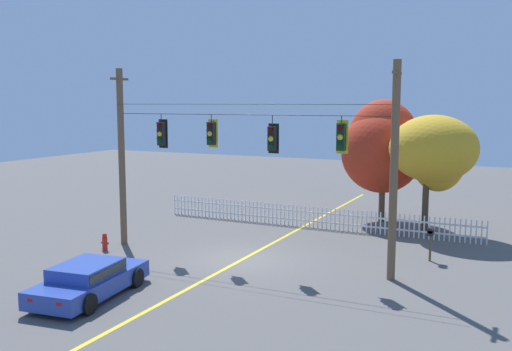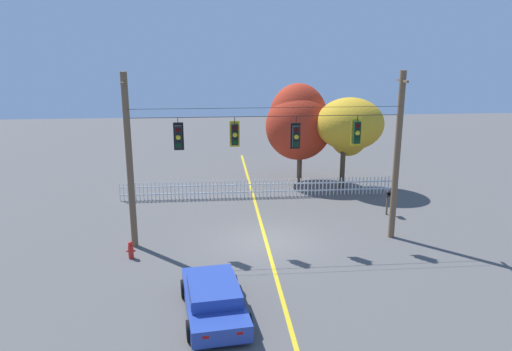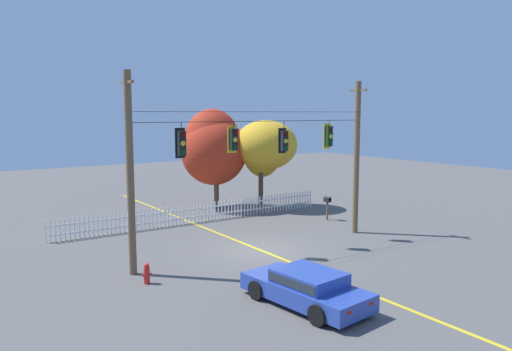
{
  "view_description": "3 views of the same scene",
  "coord_description": "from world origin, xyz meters",
  "px_view_note": "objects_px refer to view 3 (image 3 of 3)",
  "views": [
    {
      "loc": [
        10.13,
        -19.68,
        6.23
      ],
      "look_at": [
        0.31,
        0.6,
        3.34
      ],
      "focal_mm": 39.96,
      "sensor_mm": 36.0,
      "label": 1
    },
    {
      "loc": [
        -2.35,
        -20.81,
        8.78
      ],
      "look_at": [
        -0.41,
        0.58,
        2.99
      ],
      "focal_mm": 34.37,
      "sensor_mm": 36.0,
      "label": 2
    },
    {
      "loc": [
        -12.34,
        -17.83,
        6.13
      ],
      "look_at": [
        -0.17,
        0.11,
        3.38
      ],
      "focal_mm": 34.86,
      "sensor_mm": 36.0,
      "label": 3
    }
  ],
  "objects_px": {
    "traffic_signal_westbound_side": "(234,140)",
    "roadside_mailbox": "(327,201)",
    "traffic_signal_northbound_secondary": "(284,141)",
    "parked_car": "(307,287)",
    "traffic_signal_eastbound_side": "(329,136)",
    "autumn_maple_near_fence": "(213,148)",
    "autumn_maple_mid": "(265,147)",
    "fire_hydrant": "(147,274)",
    "traffic_signal_southbound_primary": "(181,143)"
  },
  "relations": [
    {
      "from": "traffic_signal_eastbound_side",
      "to": "autumn_maple_mid",
      "type": "height_order",
      "value": "traffic_signal_eastbound_side"
    },
    {
      "from": "traffic_signal_northbound_secondary",
      "to": "parked_car",
      "type": "xyz_separation_m",
      "value": [
        -3.71,
        -6.1,
        -4.27
      ]
    },
    {
      "from": "traffic_signal_eastbound_side",
      "to": "roadside_mailbox",
      "type": "relative_size",
      "value": 1.0
    },
    {
      "from": "traffic_signal_southbound_primary",
      "to": "traffic_signal_northbound_secondary",
      "type": "relative_size",
      "value": 0.98
    },
    {
      "from": "traffic_signal_southbound_primary",
      "to": "autumn_maple_near_fence",
      "type": "xyz_separation_m",
      "value": [
        6.94,
        9.84,
        -1.03
      ]
    },
    {
      "from": "traffic_signal_northbound_secondary",
      "to": "roadside_mailbox",
      "type": "relative_size",
      "value": 1.07
    },
    {
      "from": "roadside_mailbox",
      "to": "traffic_signal_southbound_primary",
      "type": "bearing_deg",
      "value": -163.95
    },
    {
      "from": "fire_hydrant",
      "to": "roadside_mailbox",
      "type": "bearing_deg",
      "value": 18.96
    },
    {
      "from": "autumn_maple_mid",
      "to": "parked_car",
      "type": "relative_size",
      "value": 1.25
    },
    {
      "from": "traffic_signal_westbound_side",
      "to": "autumn_maple_mid",
      "type": "height_order",
      "value": "traffic_signal_westbound_side"
    },
    {
      "from": "traffic_signal_southbound_primary",
      "to": "traffic_signal_northbound_secondary",
      "type": "distance_m",
      "value": 5.08
    },
    {
      "from": "traffic_signal_westbound_side",
      "to": "autumn_maple_near_fence",
      "type": "bearing_deg",
      "value": 65.27
    },
    {
      "from": "parked_car",
      "to": "roadside_mailbox",
      "type": "height_order",
      "value": "roadside_mailbox"
    },
    {
      "from": "traffic_signal_westbound_side",
      "to": "autumn_maple_mid",
      "type": "bearing_deg",
      "value": 48.0
    },
    {
      "from": "fire_hydrant",
      "to": "autumn_maple_near_fence",
      "type": "bearing_deg",
      "value": 50.96
    },
    {
      "from": "traffic_signal_northbound_secondary",
      "to": "autumn_maple_mid",
      "type": "xyz_separation_m",
      "value": [
        4.76,
        8.25,
        -0.94
      ]
    },
    {
      "from": "autumn_maple_near_fence",
      "to": "autumn_maple_mid",
      "type": "height_order",
      "value": "autumn_maple_near_fence"
    },
    {
      "from": "traffic_signal_southbound_primary",
      "to": "parked_car",
      "type": "xyz_separation_m",
      "value": [
        1.37,
        -6.1,
        -4.33
      ]
    },
    {
      "from": "traffic_signal_westbound_side",
      "to": "parked_car",
      "type": "xyz_separation_m",
      "value": [
        -1.04,
        -6.1,
        -4.4
      ]
    },
    {
      "from": "traffic_signal_westbound_side",
      "to": "traffic_signal_northbound_secondary",
      "type": "height_order",
      "value": "same"
    },
    {
      "from": "traffic_signal_eastbound_side",
      "to": "parked_car",
      "type": "relative_size",
      "value": 0.3
    },
    {
      "from": "traffic_signal_northbound_secondary",
      "to": "parked_car",
      "type": "distance_m",
      "value": 8.32
    },
    {
      "from": "traffic_signal_eastbound_side",
      "to": "traffic_signal_westbound_side",
      "type": "bearing_deg",
      "value": -179.99
    },
    {
      "from": "traffic_signal_eastbound_side",
      "to": "roadside_mailbox",
      "type": "height_order",
      "value": "traffic_signal_eastbound_side"
    },
    {
      "from": "traffic_signal_westbound_side",
      "to": "roadside_mailbox",
      "type": "relative_size",
      "value": 0.97
    },
    {
      "from": "traffic_signal_southbound_primary",
      "to": "parked_car",
      "type": "height_order",
      "value": "traffic_signal_southbound_primary"
    },
    {
      "from": "traffic_signal_northbound_secondary",
      "to": "roadside_mailbox",
      "type": "xyz_separation_m",
      "value": [
        5.49,
        3.04,
        -3.77
      ]
    },
    {
      "from": "traffic_signal_southbound_primary",
      "to": "fire_hydrant",
      "type": "distance_m",
      "value": 5.19
    },
    {
      "from": "traffic_signal_southbound_primary",
      "to": "roadside_mailbox",
      "type": "xyz_separation_m",
      "value": [
        10.57,
        3.04,
        -3.83
      ]
    },
    {
      "from": "traffic_signal_northbound_secondary",
      "to": "traffic_signal_eastbound_side",
      "type": "height_order",
      "value": "same"
    },
    {
      "from": "traffic_signal_eastbound_side",
      "to": "roadside_mailbox",
      "type": "bearing_deg",
      "value": 47.54
    },
    {
      "from": "traffic_signal_northbound_secondary",
      "to": "autumn_maple_near_fence",
      "type": "height_order",
      "value": "autumn_maple_near_fence"
    },
    {
      "from": "traffic_signal_westbound_side",
      "to": "traffic_signal_eastbound_side",
      "type": "distance_m",
      "value": 5.38
    },
    {
      "from": "traffic_signal_southbound_primary",
      "to": "traffic_signal_westbound_side",
      "type": "distance_m",
      "value": 2.41
    },
    {
      "from": "autumn_maple_mid",
      "to": "autumn_maple_near_fence",
      "type": "bearing_deg",
      "value": 151.27
    },
    {
      "from": "autumn_maple_near_fence",
      "to": "traffic_signal_southbound_primary",
      "type": "bearing_deg",
      "value": -125.21
    },
    {
      "from": "traffic_signal_westbound_side",
      "to": "traffic_signal_southbound_primary",
      "type": "bearing_deg",
      "value": 179.98
    },
    {
      "from": "parked_car",
      "to": "fire_hydrant",
      "type": "distance_m",
      "value": 5.92
    },
    {
      "from": "traffic_signal_northbound_secondary",
      "to": "parked_car",
      "type": "bearing_deg",
      "value": -121.31
    },
    {
      "from": "autumn_maple_mid",
      "to": "roadside_mailbox",
      "type": "xyz_separation_m",
      "value": [
        0.73,
        -5.21,
        -2.83
      ]
    },
    {
      "from": "traffic_signal_eastbound_side",
      "to": "parked_car",
      "type": "bearing_deg",
      "value": -136.46
    },
    {
      "from": "autumn_maple_near_fence",
      "to": "parked_car",
      "type": "distance_m",
      "value": 17.2
    },
    {
      "from": "autumn_maple_mid",
      "to": "roadside_mailbox",
      "type": "distance_m",
      "value": 5.97
    },
    {
      "from": "traffic_signal_northbound_secondary",
      "to": "roadside_mailbox",
      "type": "bearing_deg",
      "value": 28.97
    },
    {
      "from": "traffic_signal_southbound_primary",
      "to": "traffic_signal_westbound_side",
      "type": "bearing_deg",
      "value": -0.02
    },
    {
      "from": "traffic_signal_northbound_secondary",
      "to": "autumn_maple_mid",
      "type": "relative_size",
      "value": 0.26
    },
    {
      "from": "autumn_maple_near_fence",
      "to": "parked_car",
      "type": "relative_size",
      "value": 1.41
    },
    {
      "from": "traffic_signal_southbound_primary",
      "to": "autumn_maple_near_fence",
      "type": "bearing_deg",
      "value": 54.79
    },
    {
      "from": "traffic_signal_westbound_side",
      "to": "roadside_mailbox",
      "type": "bearing_deg",
      "value": 20.44
    },
    {
      "from": "autumn_maple_near_fence",
      "to": "autumn_maple_mid",
      "type": "relative_size",
      "value": 1.13
    }
  ]
}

